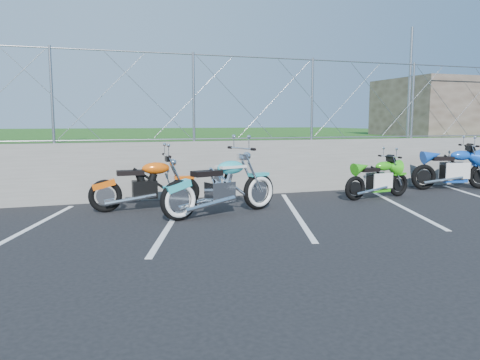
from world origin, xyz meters
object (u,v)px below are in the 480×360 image
object	(u,v)px
naked_orange	(147,187)
sportbike_blue	(453,170)
sportbike_green	(378,180)
cruiser_turquoise	(222,188)

from	to	relation	value
naked_orange	sportbike_blue	size ratio (longest dim) A/B	1.00
naked_orange	sportbike_green	bearing A→B (deg)	-3.20
naked_orange	sportbike_green	distance (m)	5.21
cruiser_turquoise	naked_orange	world-z (taller)	cruiser_turquoise
sportbike_green	sportbike_blue	xyz separation A→B (m)	(2.70, 0.60, 0.08)
cruiser_turquoise	sportbike_blue	size ratio (longest dim) A/B	1.12
cruiser_turquoise	sportbike_blue	distance (m)	6.74
cruiser_turquoise	naked_orange	bearing A→B (deg)	126.38
cruiser_turquoise	naked_orange	xyz separation A→B (m)	(-1.28, 0.94, -0.04)
sportbike_green	cruiser_turquoise	bearing A→B (deg)	-178.64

